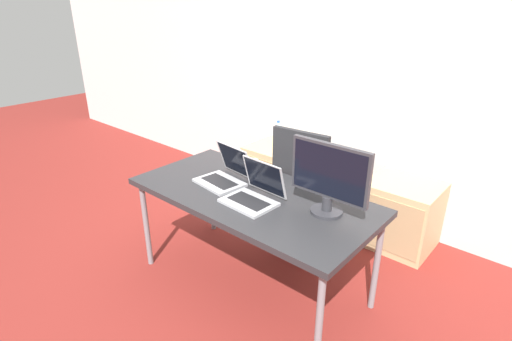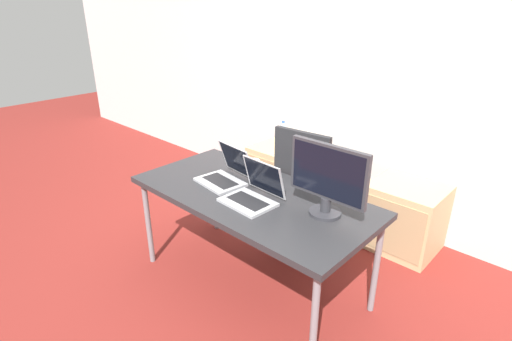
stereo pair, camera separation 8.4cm
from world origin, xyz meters
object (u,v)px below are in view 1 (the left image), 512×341
object	(u,v)px
office_chair	(309,205)
cabinet_left	(277,173)
coffee_cup_brown	(252,167)
monitor	(329,178)
laptop_right	(254,194)
cabinet_right	(400,214)
coffee_cup_white	(272,180)
laptop_left	(225,175)
water_bottle	(278,135)

from	to	relation	value
office_chair	cabinet_left	bearing A→B (deg)	144.12
coffee_cup_brown	monitor	bearing A→B (deg)	-10.68
laptop_right	coffee_cup_brown	distance (m)	0.41
office_chair	cabinet_right	world-z (taller)	office_chair
cabinet_right	monitor	xyz separation A→B (m)	(-0.07, -1.08, 0.68)
cabinet_left	monitor	bearing A→B (deg)	-41.91
cabinet_right	coffee_cup_white	distance (m)	1.26
cabinet_left	monitor	world-z (taller)	monitor
laptop_left	monitor	bearing A→B (deg)	5.87
monitor	coffee_cup_white	xyz separation A→B (m)	(-0.46, 0.05, -0.17)
water_bottle	office_chair	bearing A→B (deg)	-35.99
coffee_cup_white	coffee_cup_brown	xyz separation A→B (m)	(-0.25, 0.08, 0.00)
laptop_left	laptop_right	bearing A→B (deg)	-14.27
cabinet_right	laptop_right	xyz separation A→B (m)	(-0.49, -1.25, 0.50)
cabinet_left	laptop_right	bearing A→B (deg)	-57.96
cabinet_left	coffee_cup_brown	distance (m)	1.19
monitor	coffee_cup_white	size ratio (longest dim) A/B	4.43
water_bottle	laptop_left	world-z (taller)	laptop_left
monitor	coffee_cup_white	world-z (taller)	monitor
cabinet_left	laptop_right	distance (m)	1.56
monitor	coffee_cup_brown	bearing A→B (deg)	169.32
office_chair	coffee_cup_white	xyz separation A→B (m)	(0.01, -0.49, 0.39)
laptop_right	cabinet_left	bearing A→B (deg)	122.04
laptop_right	coffee_cup_brown	xyz separation A→B (m)	(-0.28, 0.30, 0.01)
office_chair	coffee_cup_brown	xyz separation A→B (m)	(-0.24, -0.41, 0.40)
laptop_right	coffee_cup_white	xyz separation A→B (m)	(-0.03, 0.22, 0.00)
laptop_left	laptop_right	world-z (taller)	laptop_right
coffee_cup_brown	laptop_left	bearing A→B (deg)	-107.73
office_chair	coffee_cup_brown	distance (m)	0.62
office_chair	water_bottle	xyz separation A→B (m)	(-0.74, 0.54, 0.29)
water_bottle	coffee_cup_white	xyz separation A→B (m)	(0.75, -1.03, 0.10)
cabinet_right	water_bottle	xyz separation A→B (m)	(-1.27, 0.00, 0.41)
laptop_right	office_chair	bearing A→B (deg)	93.22
coffee_cup_white	laptop_right	bearing A→B (deg)	-82.09
cabinet_left	coffee_cup_brown	xyz separation A→B (m)	(0.51, -0.95, 0.51)
water_bottle	coffee_cup_white	size ratio (longest dim) A/B	2.42
cabinet_left	water_bottle	world-z (taller)	water_bottle
cabinet_left	coffee_cup_white	size ratio (longest dim) A/B	4.96
monitor	water_bottle	bearing A→B (deg)	138.03
cabinet_left	coffee_cup_brown	world-z (taller)	coffee_cup_brown
cabinet_right	laptop_left	bearing A→B (deg)	-125.75
office_chair	laptop_right	xyz separation A→B (m)	(0.04, -0.71, 0.39)
office_chair	coffee_cup_white	bearing A→B (deg)	-88.90
cabinet_right	coffee_cup_white	world-z (taller)	coffee_cup_white
cabinet_right	monitor	bearing A→B (deg)	-93.62
coffee_cup_white	laptop_left	bearing A→B (deg)	-156.84
laptop_left	monitor	size ratio (longest dim) A/B	0.70
cabinet_right	water_bottle	size ratio (longest dim) A/B	2.05
office_chair	cabinet_left	world-z (taller)	office_chair
water_bottle	laptop_right	world-z (taller)	laptop_right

